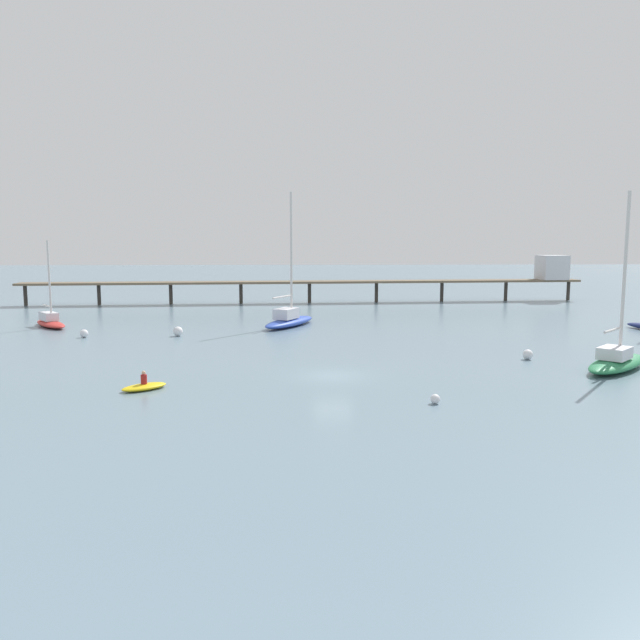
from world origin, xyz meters
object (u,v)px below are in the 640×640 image
(mooring_buoy_near, at_px, (178,331))
(mooring_buoy_far, at_px, (84,334))
(sailboat_blue, at_px, (289,318))
(dinghy_yellow, at_px, (144,386))
(mooring_buoy_inner, at_px, (528,354))
(pier, at_px, (401,277))
(sailboat_green, at_px, (617,359))
(sailboat_red, at_px, (50,321))
(mooring_buoy_mid, at_px, (435,399))

(mooring_buoy_near, xyz_separation_m, mooring_buoy_far, (-8.39, -0.43, -0.07))
(sailboat_blue, bearing_deg, mooring_buoy_far, -160.33)
(dinghy_yellow, xyz_separation_m, mooring_buoy_inner, (26.14, 8.17, 0.16))
(pier, xyz_separation_m, mooring_buoy_near, (-26.45, -31.82, -3.17))
(sailboat_green, bearing_deg, dinghy_yellow, -172.12)
(sailboat_red, distance_m, mooring_buoy_mid, 45.36)
(sailboat_green, relative_size, mooring_buoy_near, 13.50)
(mooring_buoy_inner, bearing_deg, pier, 91.90)
(mooring_buoy_mid, distance_m, mooring_buoy_far, 36.07)
(dinghy_yellow, bearing_deg, mooring_buoy_far, 116.43)
(mooring_buoy_mid, bearing_deg, sailboat_blue, 104.30)
(pier, height_order, mooring_buoy_near, pier)
(mooring_buoy_mid, bearing_deg, mooring_buoy_far, 137.38)
(mooring_buoy_mid, bearing_deg, dinghy_yellow, 166.43)
(dinghy_yellow, xyz_separation_m, mooring_buoy_far, (-10.18, 20.48, 0.16))
(sailboat_blue, height_order, mooring_buoy_inner, sailboat_blue)
(sailboat_green, bearing_deg, sailboat_blue, 134.31)
(sailboat_blue, bearing_deg, sailboat_green, -45.69)
(pier, relative_size, mooring_buoy_near, 89.98)
(sailboat_red, height_order, mooring_buoy_inner, sailboat_red)
(mooring_buoy_near, height_order, mooring_buoy_mid, mooring_buoy_near)
(sailboat_red, relative_size, dinghy_yellow, 3.03)
(sailboat_blue, xyz_separation_m, mooring_buoy_mid, (7.92, -31.08, -0.56))
(pier, height_order, dinghy_yellow, pier)
(mooring_buoy_far, bearing_deg, sailboat_green, -21.60)
(dinghy_yellow, distance_m, mooring_buoy_mid, 16.84)
(sailboat_green, height_order, mooring_buoy_mid, sailboat_green)
(sailboat_green, xyz_separation_m, dinghy_yellow, (-30.77, -4.26, -0.50))
(sailboat_blue, relative_size, mooring_buoy_mid, 26.14)
(sailboat_blue, xyz_separation_m, mooring_buoy_inner, (17.70, -18.96, -0.44))
(mooring_buoy_far, bearing_deg, pier, 42.79)
(mooring_buoy_near, xyz_separation_m, mooring_buoy_inner, (27.93, -12.74, -0.07))
(pier, relative_size, sailboat_blue, 5.84)
(sailboat_red, distance_m, mooring_buoy_far, 9.38)
(dinghy_yellow, bearing_deg, mooring_buoy_mid, -13.57)
(sailboat_blue, distance_m, sailboat_green, 31.96)
(dinghy_yellow, bearing_deg, pier, 64.93)
(mooring_buoy_near, height_order, mooring_buoy_inner, mooring_buoy_near)
(mooring_buoy_near, distance_m, mooring_buoy_inner, 30.70)
(mooring_buoy_mid, relative_size, mooring_buoy_far, 0.70)
(sailboat_blue, height_order, mooring_buoy_far, sailboat_blue)
(sailboat_blue, height_order, mooring_buoy_mid, sailboat_blue)
(pier, relative_size, dinghy_yellow, 27.52)
(pier, xyz_separation_m, mooring_buoy_far, (-34.84, -32.25, -3.24))
(pier, bearing_deg, mooring_buoy_far, -137.21)
(sailboat_green, bearing_deg, mooring_buoy_mid, -150.31)
(mooring_buoy_near, relative_size, mooring_buoy_mid, 1.70)
(sailboat_red, bearing_deg, mooring_buoy_near, -25.99)
(mooring_buoy_near, bearing_deg, mooring_buoy_mid, -53.86)
(pier, height_order, mooring_buoy_inner, pier)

